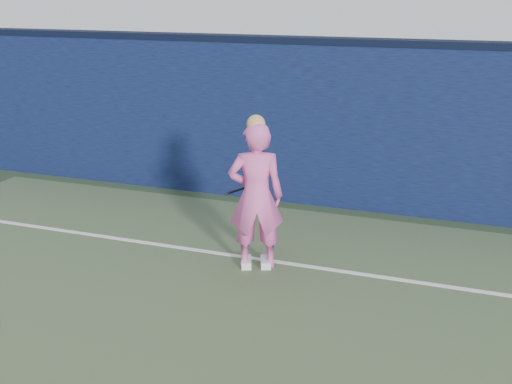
% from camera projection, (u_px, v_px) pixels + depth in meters
% --- Properties ---
extents(backstop_wall, '(24.00, 0.40, 2.50)m').
position_uv_depth(backstop_wall, '(315.00, 126.00, 10.02)').
color(backstop_wall, '#0C0D37').
rests_on(backstop_wall, ground).
extents(wall_cap, '(24.00, 0.42, 0.10)m').
position_uv_depth(wall_cap, '(318.00, 41.00, 9.62)').
color(wall_cap, black).
rests_on(wall_cap, backstop_wall).
extents(player, '(0.78, 0.65, 1.91)m').
position_uv_depth(player, '(256.00, 196.00, 7.72)').
color(player, '#E95AAC').
rests_on(player, ground).
extents(racket, '(0.49, 0.30, 0.29)m').
position_uv_depth(racket, '(255.00, 186.00, 8.16)').
color(racket, black).
rests_on(racket, ground).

